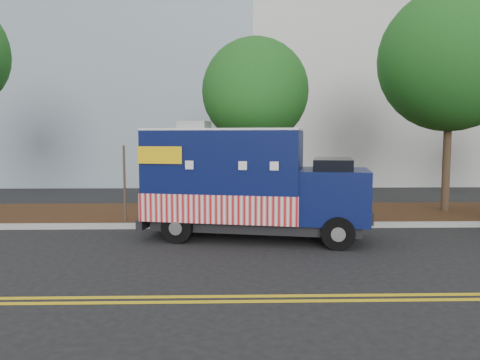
{
  "coord_description": "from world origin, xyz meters",
  "views": [
    {
      "loc": [
        0.72,
        -12.03,
        2.67
      ],
      "look_at": [
        1.05,
        0.6,
        1.48
      ],
      "focal_mm": 35.0,
      "sensor_mm": 36.0,
      "label": 1
    }
  ],
  "objects": [
    {
      "name": "ground",
      "position": [
        0.0,
        0.0,
        0.0
      ],
      "size": [
        120.0,
        120.0,
        0.0
      ],
      "primitive_type": "plane",
      "color": "black",
      "rests_on": "ground"
    },
    {
      "name": "curb",
      "position": [
        0.0,
        1.4,
        0.07
      ],
      "size": [
        120.0,
        0.18,
        0.15
      ],
      "primitive_type": "cube",
      "color": "#9E9E99",
      "rests_on": "ground"
    },
    {
      "name": "mulch_strip",
      "position": [
        0.0,
        3.5,
        0.07
      ],
      "size": [
        120.0,
        4.0,
        0.15
      ],
      "primitive_type": "cube",
      "color": "black",
      "rests_on": "ground"
    },
    {
      "name": "centerline_near",
      "position": [
        0.0,
        -4.45,
        0.01
      ],
      "size": [
        120.0,
        0.1,
        0.01
      ],
      "primitive_type": "cube",
      "color": "gold",
      "rests_on": "ground"
    },
    {
      "name": "centerline_far",
      "position": [
        0.0,
        -4.7,
        0.01
      ],
      "size": [
        120.0,
        0.1,
        0.01
      ],
      "primitive_type": "cube",
      "color": "gold",
      "rests_on": "ground"
    },
    {
      "name": "tree_b",
      "position": [
        1.63,
        3.63,
        4.14
      ],
      "size": [
        3.53,
        3.53,
        5.92
      ],
      "color": "#38281C",
      "rests_on": "ground"
    },
    {
      "name": "tree_c",
      "position": [
        8.06,
        3.45,
        5.16
      ],
      "size": [
        4.7,
        4.7,
        7.52
      ],
      "color": "#38281C",
      "rests_on": "ground"
    },
    {
      "name": "sign_post",
      "position": [
        -2.34,
        1.81,
        1.2
      ],
      "size": [
        0.06,
        0.06,
        2.4
      ],
      "primitive_type": "cube",
      "color": "#473828",
      "rests_on": "ground"
    },
    {
      "name": "food_truck",
      "position": [
        1.16,
        0.16,
        1.39
      ],
      "size": [
        6.11,
        3.26,
        3.06
      ],
      "rotation": [
        0.0,
        0.0,
        -0.21
      ],
      "color": "black",
      "rests_on": "ground"
    }
  ]
}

